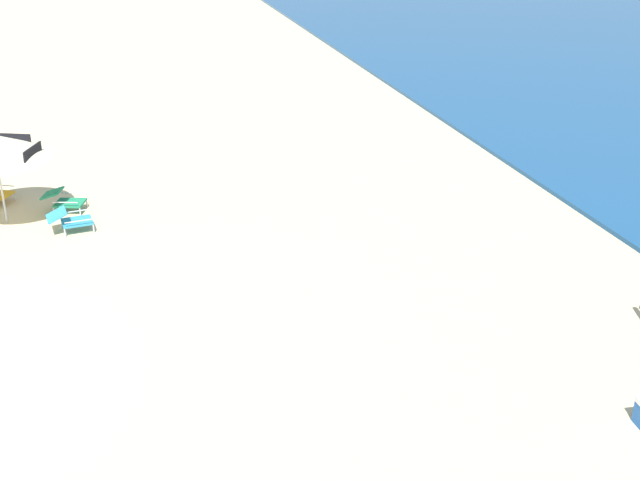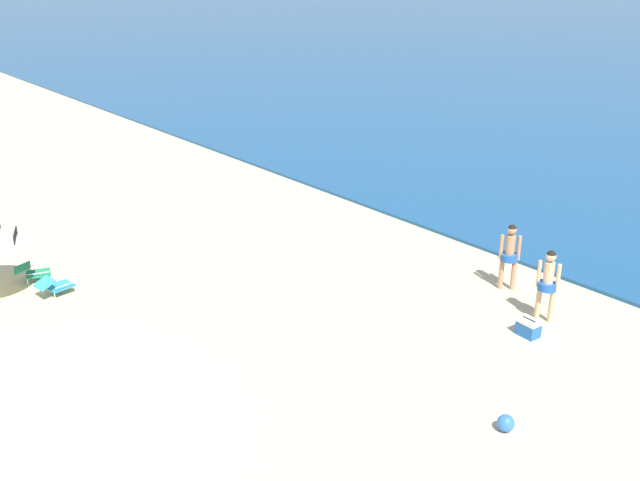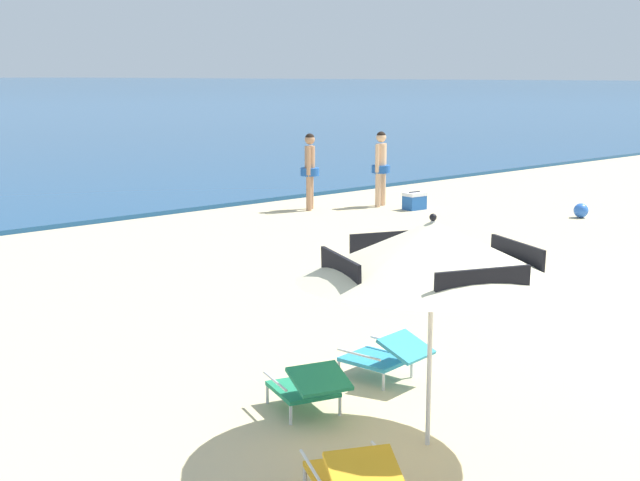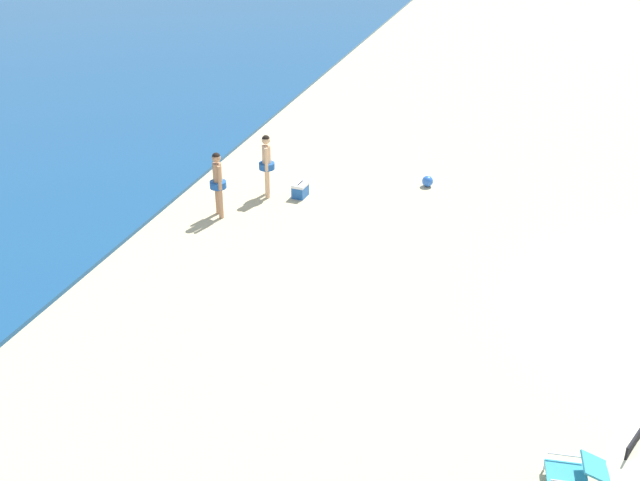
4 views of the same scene
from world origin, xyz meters
The scene contains 2 objects.
lounge_chair_under_umbrella centered at (-5.08, 2.72, 0.28)m, with size 0.65×0.94×0.51m.
lounge_chair_beside_umbrella centered at (-6.26, 2.59, 0.28)m, with size 0.77×0.98×0.50m.
Camera 1 is at (11.13, 3.48, 6.75)m, focal length 45.94 mm.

